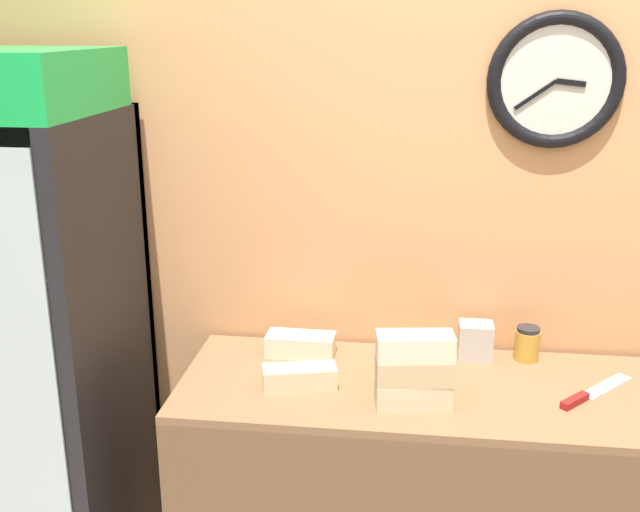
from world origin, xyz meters
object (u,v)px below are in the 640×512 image
object	(u,v)px
sandwich_stack_middle	(414,370)
condiment_jar	(527,344)
sandwich_stack_top	(415,346)
sandwich_flat_right	(301,345)
sandwich_flat_left	(300,377)
beverage_cooler	(28,325)
chefs_knife	(587,395)
sandwich_stack_bottom	(413,394)
napkin_dispenser	(475,340)

from	to	relation	value
sandwich_stack_middle	condiment_jar	world-z (taller)	sandwich_stack_middle
sandwich_stack_top	sandwich_flat_right	size ratio (longest dim) A/B	1.00
sandwich_stack_top	sandwich_flat_left	world-z (taller)	sandwich_stack_top
beverage_cooler	sandwich_stack_top	size ratio (longest dim) A/B	8.28
condiment_jar	sandwich_flat_right	bearing A→B (deg)	-175.58
sandwich_stack_top	sandwich_flat_right	distance (m)	0.51
condiment_jar	chefs_knife	bearing A→B (deg)	-59.85
sandwich_stack_bottom	beverage_cooler	bearing A→B (deg)	173.01
beverage_cooler	sandwich_stack_bottom	bearing A→B (deg)	-6.99
sandwich_stack_top	sandwich_flat_left	size ratio (longest dim) A/B	0.96
beverage_cooler	sandwich_stack_middle	size ratio (longest dim) A/B	8.28
sandwich_stack_middle	napkin_dispenser	distance (m)	0.41
napkin_dispenser	sandwich_flat_left	bearing A→B (deg)	-152.44
sandwich_flat_left	beverage_cooler	bearing A→B (deg)	174.94
sandwich_flat_left	sandwich_flat_right	xyz separation A→B (m)	(-0.03, 0.23, 0.00)
beverage_cooler	sandwich_stack_bottom	distance (m)	1.26
condiment_jar	napkin_dispenser	bearing A→B (deg)	-178.48
sandwich_stack_middle	sandwich_flat_left	size ratio (longest dim) A/B	0.97
sandwich_flat_right	condiment_jar	world-z (taller)	condiment_jar
napkin_dispenser	beverage_cooler	bearing A→B (deg)	-172.02
sandwich_flat_left	chefs_knife	bearing A→B (deg)	2.72
sandwich_stack_bottom	sandwich_flat_left	xyz separation A→B (m)	(-0.34, 0.07, -0.00)
chefs_knife	sandwich_stack_middle	bearing A→B (deg)	-167.47
sandwich_flat_left	napkin_dispenser	distance (m)	0.61
sandwich_stack_bottom	sandwich_stack_top	distance (m)	0.15
sandwich_stack_middle	napkin_dispenser	world-z (taller)	sandwich_stack_middle
condiment_jar	napkin_dispenser	xyz separation A→B (m)	(-0.17, -0.00, 0.00)
sandwich_stack_bottom	sandwich_stack_top	world-z (taller)	sandwich_stack_top
sandwich_flat_right	chefs_knife	bearing A→B (deg)	-12.09
beverage_cooler	sandwich_stack_bottom	xyz separation A→B (m)	(1.25, -0.15, -0.08)
beverage_cooler	napkin_dispenser	size ratio (longest dim) A/B	15.80
beverage_cooler	napkin_dispenser	bearing A→B (deg)	7.98
beverage_cooler	napkin_dispenser	world-z (taller)	beverage_cooler
sandwich_flat_right	beverage_cooler	bearing A→B (deg)	-170.25
beverage_cooler	chefs_knife	bearing A→B (deg)	-1.29
beverage_cooler	napkin_dispenser	xyz separation A→B (m)	(1.45, 0.20, -0.06)
beverage_cooler	condiment_jar	xyz separation A→B (m)	(1.62, 0.21, -0.07)
beverage_cooler	condiment_jar	distance (m)	1.63
sandwich_flat_right	napkin_dispenser	distance (m)	0.58
beverage_cooler	condiment_jar	world-z (taller)	beverage_cooler
beverage_cooler	sandwich_flat_right	world-z (taller)	beverage_cooler
sandwich_stack_middle	sandwich_stack_top	bearing A→B (deg)	0.00
sandwich_stack_top	sandwich_flat_left	distance (m)	0.38
sandwich_stack_bottom	sandwich_flat_right	size ratio (longest dim) A/B	1.01
sandwich_stack_bottom	sandwich_flat_left	distance (m)	0.35
sandwich_stack_top	napkin_dispenser	size ratio (longest dim) A/B	1.91
chefs_knife	napkin_dispenser	xyz separation A→B (m)	(-0.31, 0.24, 0.05)
sandwich_flat_right	chefs_knife	distance (m)	0.91
sandwich_stack_bottom	sandwich_flat_left	bearing A→B (deg)	168.00
sandwich_stack_middle	sandwich_stack_bottom	bearing A→B (deg)	0.00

